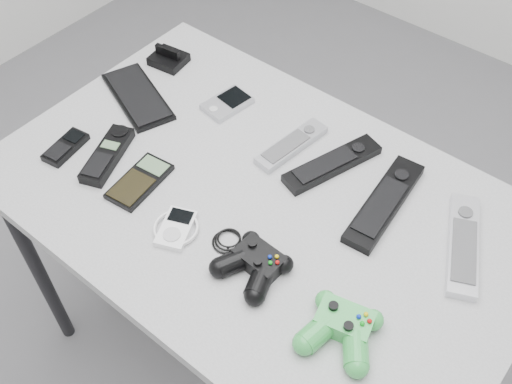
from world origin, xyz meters
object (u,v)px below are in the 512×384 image
Objects in this scene: pda_keyboard at (138,96)px; calculator at (140,181)px; cordless_handset at (107,155)px; mp3_player at (176,228)px; remote_silver_b at (463,244)px; controller_black at (255,263)px; desk at (259,216)px; remote_silver_a at (292,144)px; remote_black_a at (332,163)px; mobile_phone at (66,147)px; pda at (227,103)px; controller_green at (342,327)px; remote_black_b at (385,202)px.

pda_keyboard is 0.28m from calculator.
cordless_handset is 0.26m from mp3_player.
remote_silver_b is 0.41m from controller_black.
remote_silver_a is (-0.03, 0.16, 0.08)m from desk.
remote_black_a is (0.10, 0.01, 0.00)m from remote_silver_a.
mp3_player is at bearing -10.70° from mobile_phone.
controller_black reaches higher than remote_silver_a.
pda is 0.31m from calculator.
mp3_player is at bearing -113.21° from desk.
remote_silver_b is 0.31m from controller_green.
controller_green reaches higher than desk.
remote_black_a is 0.89× the size of remote_black_b.
pda is 0.31m from cordless_handset.
remote_silver_b is at bearing 27.50° from pda_keyboard.
remote_black_b is at bearing 4.52° from pda.
mp3_player is at bearing -168.57° from controller_black.
remote_silver_a is at bearing 124.10° from controller_green.
controller_green reaches higher than calculator.
pda is at bearing 86.47° from calculator.
remote_black_a is 0.49m from cordless_handset.
calculator is at bearing -115.47° from remote_silver_a.
remote_black_b reaches higher than pda.
controller_black reaches higher than calculator.
pda is at bearing 152.98° from remote_silver_b.
desk is 0.18m from remote_silver_a.
remote_black_b reaches higher than remote_black_a.
remote_black_b reaches higher than mp3_player.
pda_keyboard is at bearing 81.39° from mobile_phone.
remote_black_a is (0.50, 0.11, 0.00)m from pda_keyboard.
desk is at bearing -0.76° from cordless_handset.
remote_silver_b is at bearing 6.11° from pda.
remote_black_a is 1.59× the size of calculator.
controller_green reaches higher than cordless_handset.
mobile_phone is at bearing -158.81° from desk.
cordless_handset is at bearing -159.16° from remote_black_b.
controller_green is at bearing -8.53° from mobile_phone.
desk is 9.98× the size of pda.
controller_green reaches higher than pda_keyboard.
remote_silver_b is (0.82, 0.09, 0.01)m from pda_keyboard.
pda_keyboard is at bearing 172.14° from desk.
controller_green is at bearing -78.30° from remote_black_b.
remote_silver_a is 1.96× the size of mp3_player.
remote_silver_a is at bearing 50.36° from calculator.
remote_black_b reaches higher than pda_keyboard.
pda is 0.52× the size of controller_black.
remote_silver_a is 1.29× the size of calculator.
controller_black reaches higher than mobile_phone.
mp3_player is 0.38m from controller_green.
mobile_phone is 1.12× the size of mp3_player.
controller_green is (0.24, -0.32, 0.01)m from remote_black_a.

